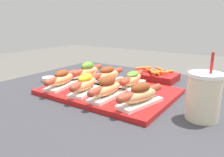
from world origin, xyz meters
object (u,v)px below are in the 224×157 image
at_px(hot_dog_0, 62,79).
at_px(hot_dog_4, 88,71).
at_px(serving_tray, 109,91).
at_px(hot_dog_3, 140,95).
at_px(hot_dog_2, 108,88).
at_px(sauce_bowl, 49,79).
at_px(hot_dog_1, 85,84).
at_px(hot_dog_6, 132,79).
at_px(drink_cup, 204,96).
at_px(hot_dog_5, 107,75).
at_px(fries_basket, 154,76).

distance_m(hot_dog_0, hot_dog_4, 0.16).
bearing_deg(hot_dog_4, serving_tray, -23.94).
bearing_deg(hot_dog_4, hot_dog_3, -24.06).
relative_size(serving_tray, hot_dog_2, 2.37).
bearing_deg(hot_dog_3, sauce_bowl, 173.02).
bearing_deg(serving_tray, hot_dog_4, 156.06).
relative_size(serving_tray, hot_dog_1, 2.42).
bearing_deg(sauce_bowl, hot_dog_4, 30.26).
bearing_deg(hot_dog_6, hot_dog_0, -145.82).
xyz_separation_m(serving_tray, hot_dog_1, (-0.05, -0.08, 0.04)).
bearing_deg(sauce_bowl, serving_tray, 2.74).
relative_size(hot_dog_1, drink_cup, 1.04).
height_order(hot_dog_0, drink_cup, drink_cup).
bearing_deg(hot_dog_1, hot_dog_5, 93.13).
xyz_separation_m(hot_dog_0, hot_dog_2, (0.23, -0.00, 0.00)).
xyz_separation_m(serving_tray, hot_dog_0, (-0.18, -0.08, 0.04)).
relative_size(hot_dog_6, sauce_bowl, 3.38).
bearing_deg(serving_tray, drink_cup, -6.09).
distance_m(hot_dog_2, sauce_bowl, 0.41).
height_order(hot_dog_4, sauce_bowl, hot_dog_4).
distance_m(hot_dog_3, hot_dog_6, 0.20).
relative_size(hot_dog_3, fries_basket, 0.96).
bearing_deg(hot_dog_0, drink_cup, 4.75).
xyz_separation_m(serving_tray, hot_dog_4, (-0.18, 0.08, 0.04)).
distance_m(hot_dog_2, hot_dog_6, 0.16).
xyz_separation_m(hot_dog_4, fries_basket, (0.25, 0.22, -0.03)).
distance_m(hot_dog_1, fries_basket, 0.40).
xyz_separation_m(hot_dog_2, fries_basket, (0.01, 0.38, -0.03)).
relative_size(hot_dog_6, drink_cup, 1.05).
bearing_deg(serving_tray, hot_dog_3, -24.19).
height_order(hot_dog_1, hot_dog_4, hot_dog_4).
relative_size(hot_dog_2, hot_dog_5, 1.00).
height_order(serving_tray, hot_dog_5, hot_dog_5).
bearing_deg(hot_dog_1, hot_dog_2, -1.37).
distance_m(hot_dog_3, hot_dog_5, 0.29).
height_order(hot_dog_3, hot_dog_6, hot_dog_3).
distance_m(hot_dog_4, sauce_bowl, 0.20).
relative_size(hot_dog_2, fries_basket, 0.98).
height_order(serving_tray, fries_basket, fries_basket).
relative_size(hot_dog_3, hot_dog_6, 0.98).
bearing_deg(hot_dog_4, hot_dog_6, -0.15).
relative_size(hot_dog_2, hot_dog_4, 1.00).
bearing_deg(hot_dog_1, sauce_bowl, 167.47).
height_order(hot_dog_5, drink_cup, drink_cup).
xyz_separation_m(sauce_bowl, drink_cup, (0.71, -0.02, 0.06)).
xyz_separation_m(hot_dog_3, hot_dog_5, (-0.24, 0.15, -0.00)).
bearing_deg(hot_dog_2, hot_dog_1, 178.63).
bearing_deg(hot_dog_1, serving_tray, 56.75).
height_order(hot_dog_1, hot_dog_6, hot_dog_1).
bearing_deg(hot_dog_3, serving_tray, 155.81).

